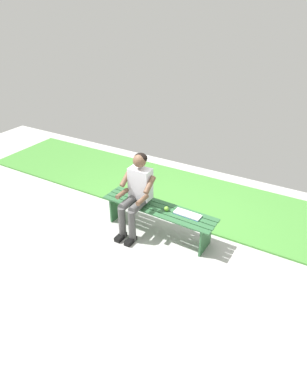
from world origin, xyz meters
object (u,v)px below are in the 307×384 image
person_seated (136,192)px  book_open (188,214)px  bench_near (158,213)px  apple (166,209)px

person_seated → book_open: 0.84m
bench_near → person_seated: person_seated is taller
book_open → bench_near: bearing=6.9°
person_seated → apple: size_ratio=17.66×
bench_near → book_open: (-0.47, -0.04, 0.12)m
apple → book_open: apple is taller
bench_near → apple: bearing=173.2°
bench_near → book_open: book_open is taller
bench_near → apple: 0.21m
bench_near → book_open: size_ratio=4.43×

